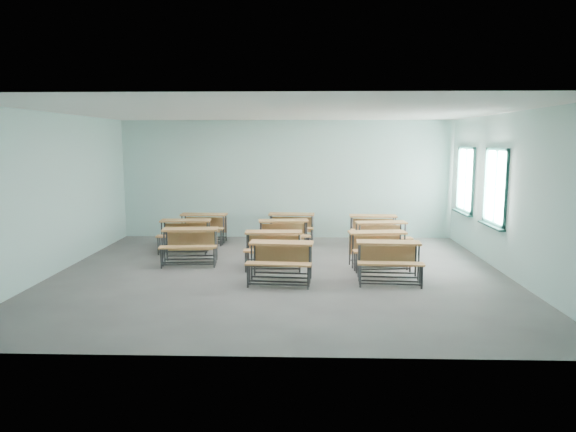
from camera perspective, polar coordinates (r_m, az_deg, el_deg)
name	(u,v)px	position (r m, az deg, el deg)	size (l,w,h in m)	color
room	(284,194)	(10.09, -0.46, 2.41)	(9.04, 8.04, 3.24)	slate
desk_unit_r0c1	(281,256)	(9.67, -0.81, -4.44)	(1.26, 0.89, 0.75)	#B17440
desk_unit_r0c2	(389,255)	(9.88, 11.13, -4.31)	(1.24, 0.87, 0.75)	#B17440
desk_unit_r1c0	(190,240)	(11.35, -10.82, -2.67)	(1.27, 0.91, 0.75)	#B17440
desk_unit_r1c1	(273,244)	(10.80, -1.63, -3.08)	(1.22, 0.83, 0.75)	#B17440
desk_unit_r1c2	(378,244)	(10.94, 10.00, -3.07)	(1.27, 0.92, 0.75)	#B17440
desk_unit_r2c0	(185,230)	(12.63, -11.37, -1.58)	(1.23, 0.86, 0.75)	#B17440
desk_unit_r2c1	(284,231)	(12.36, -0.47, -1.63)	(1.28, 0.94, 0.75)	#B17440
desk_unit_r2c2	(382,233)	(12.28, 10.38, -1.83)	(1.30, 0.96, 0.75)	#B17440
desk_unit_r3c0	(203,224)	(13.59, -9.40, -0.83)	(1.23, 0.85, 0.75)	#B17440
desk_unit_r3c1	(291,223)	(13.47, 0.37, -0.81)	(1.24, 0.87, 0.75)	#B17440
desk_unit_r3c2	(373,225)	(13.34, 9.45, -1.01)	(1.22, 0.84, 0.75)	#B17440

